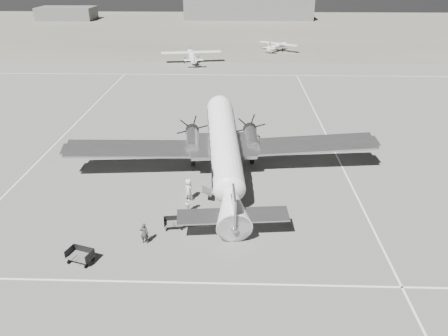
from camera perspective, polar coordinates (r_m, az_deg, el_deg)
ground at (r=39.71m, az=-0.92°, el=-1.60°), size 260.00×260.00×0.00m
taxi_line_near at (r=28.02m, az=-2.28°, el=-14.79°), size 60.00×0.15×0.01m
taxi_line_right at (r=40.97m, az=16.10°, el=-1.77°), size 0.15×80.00×0.01m
taxi_line_left at (r=52.62m, az=-20.42°, el=3.78°), size 0.15×60.00×0.01m
taxi_line_horizon at (r=77.45m, az=0.47°, el=12.06°), size 90.00×0.15×0.01m
grass_infield at (r=131.54m, az=1.07°, el=17.68°), size 260.00×90.00×0.01m
hangar_main at (r=156.01m, az=3.18°, el=20.12°), size 42.00×14.00×6.60m
shed_secondary at (r=161.44m, az=-19.85°, el=18.47°), size 18.00×10.00×4.00m
dc3_airliner at (r=38.48m, az=0.09°, el=2.09°), size 31.23×23.16×5.59m
light_plane_left at (r=86.64m, az=-4.25°, el=14.27°), size 13.10×11.34×2.41m
light_plane_right at (r=98.98m, az=7.02°, el=15.43°), size 11.88×11.44×1.92m
baggage_cart_near at (r=32.93m, az=-6.64°, el=-7.18°), size 1.62×1.27×0.83m
baggage_cart_far at (r=30.81m, az=-18.27°, el=-10.89°), size 2.03×1.71×0.98m
ground_crew at (r=31.42m, az=-10.36°, el=-8.38°), size 0.60×0.41×1.62m
ramp_agent at (r=34.48m, az=-4.53°, el=-4.53°), size 0.75×0.92×1.77m
passenger at (r=36.19m, az=-4.64°, el=-2.83°), size 0.74×1.02×1.94m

